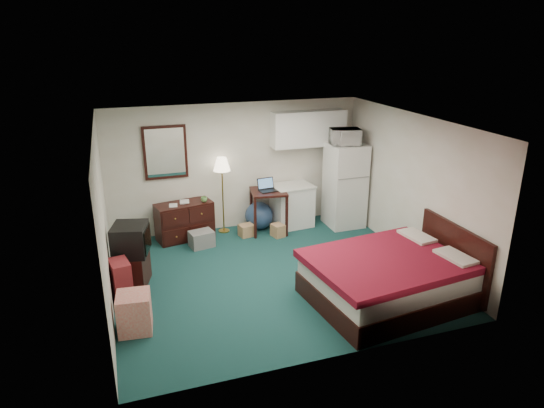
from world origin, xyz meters
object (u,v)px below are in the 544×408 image
object	(u,v)px
floor_lamp	(223,195)
desk	(268,211)
dresser	(185,221)
bed	(387,280)
tv_stand	(130,269)
fridge	(345,185)
suitcase	(121,282)
kitchen_counter	(292,206)

from	to	relation	value
floor_lamp	desk	distance (m)	0.95
dresser	bed	bearing A→B (deg)	-64.02
dresser	tv_stand	world-z (taller)	dresser
floor_lamp	fridge	xyz separation A→B (m)	(2.42, -0.42, 0.09)
desk	suitcase	world-z (taller)	desk
bed	tv_stand	size ratio (longest dim) A/B	3.79
fridge	bed	size ratio (longest dim) A/B	0.79
kitchen_counter	dresser	bearing A→B (deg)	173.10
floor_lamp	tv_stand	world-z (taller)	floor_lamp
fridge	bed	world-z (taller)	fridge
fridge	suitcase	bearing A→B (deg)	-158.82
floor_lamp	bed	xyz separation A→B (m)	(1.66, -3.34, -0.41)
floor_lamp	desk	world-z (taller)	floor_lamp
dresser	desk	distance (m)	1.64
dresser	fridge	xyz separation A→B (m)	(3.20, -0.32, 0.48)
kitchen_counter	fridge	size ratio (longest dim) A/B	0.49
dresser	bed	distance (m)	4.05
kitchen_counter	suitcase	bearing A→B (deg)	-155.59
dresser	bed	size ratio (longest dim) A/B	0.49
suitcase	bed	bearing A→B (deg)	-28.75
desk	bed	xyz separation A→B (m)	(0.82, -3.06, -0.08)
dresser	bed	world-z (taller)	dresser
kitchen_counter	tv_stand	size ratio (longest dim) A/B	1.47
floor_lamp	suitcase	distance (m)	2.98
desk	bed	size ratio (longest dim) A/B	0.40
kitchen_counter	tv_stand	world-z (taller)	kitchen_counter
fridge	suitcase	xyz separation A→B (m)	(-4.44, -1.72, -0.52)
desk	suitcase	bearing A→B (deg)	-137.85
dresser	kitchen_counter	world-z (taller)	kitchen_counter
tv_stand	suitcase	bearing A→B (deg)	-89.50
fridge	suitcase	distance (m)	4.79
kitchen_counter	suitcase	world-z (taller)	kitchen_counter
suitcase	dresser	bearing A→B (deg)	47.90
desk	tv_stand	distance (m)	3.04
kitchen_counter	fridge	bearing A→B (deg)	-21.33
dresser	floor_lamp	distance (m)	0.88
fridge	floor_lamp	bearing A→B (deg)	170.10
floor_lamp	desk	xyz separation A→B (m)	(0.84, -0.28, -0.33)
desk	suitcase	distance (m)	3.42
dresser	tv_stand	distance (m)	1.87
dresser	floor_lamp	size ratio (longest dim) A/B	0.70
fridge	tv_stand	world-z (taller)	fridge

